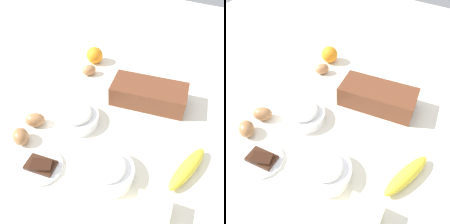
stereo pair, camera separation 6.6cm
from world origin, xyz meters
TOP-DOWN VIEW (x-y plane):
  - ground_plane at (0.00, 0.00)m, footprint 2.40×2.40m
  - loaf_pan at (0.08, 0.15)m, footprint 0.30×0.17m
  - flour_bowl at (-0.11, -0.07)m, footprint 0.15×0.15m
  - sugar_bowl at (0.09, -0.21)m, footprint 0.15×0.15m
  - banana at (0.30, -0.09)m, footprint 0.09×0.19m
  - orange_fruit at (-0.24, 0.29)m, footprint 0.08×0.08m
  - butter_block at (0.25, -0.26)m, footprint 0.10×0.07m
  - egg_near_butter at (-0.21, 0.20)m, footprint 0.07×0.08m
  - egg_beside_bowl at (-0.22, -0.23)m, footprint 0.08×0.08m
  - egg_loose at (-0.23, -0.14)m, footprint 0.08×0.08m
  - chocolate_plate at (-0.10, -0.28)m, footprint 0.13×0.13m

SIDE VIEW (x-z plane):
  - ground_plane at x=0.00m, z-range -0.02..0.00m
  - chocolate_plate at x=-0.10m, z-range -0.01..0.03m
  - banana at x=0.30m, z-range 0.00..0.04m
  - egg_near_butter at x=-0.21m, z-range 0.00..0.05m
  - egg_loose at x=-0.23m, z-range 0.00..0.05m
  - egg_beside_bowl at x=-0.22m, z-range 0.00..0.05m
  - flour_bowl at x=-0.11m, z-range 0.00..0.06m
  - butter_block at x=0.25m, z-range 0.00..0.06m
  - sugar_bowl at x=0.09m, z-range 0.00..0.06m
  - orange_fruit at x=-0.24m, z-range 0.00..0.08m
  - loaf_pan at x=0.08m, z-range 0.00..0.08m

